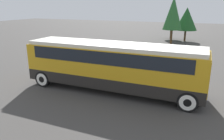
{
  "coord_description": "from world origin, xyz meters",
  "views": [
    {
      "loc": [
        5.12,
        -12.07,
        5.28
      ],
      "look_at": [
        0.0,
        0.0,
        1.37
      ],
      "focal_mm": 35.0,
      "sensor_mm": 36.0,
      "label": 1
    }
  ],
  "objects": [
    {
      "name": "ground_plane",
      "position": [
        0.0,
        0.0,
        0.0
      ],
      "size": [
        120.0,
        120.0,
        0.0
      ],
      "primitive_type": "plane",
      "color": "#423F3D"
    },
    {
      "name": "tour_bus",
      "position": [
        0.1,
        -0.0,
        1.84
      ],
      "size": [
        11.13,
        2.64,
        3.04
      ],
      "color": "black",
      "rests_on": "ground_plane"
    },
    {
      "name": "parked_car_near",
      "position": [
        -3.31,
        5.48,
        0.66
      ],
      "size": [
        4.72,
        1.97,
        1.31
      ],
      "color": "#BCBCC1",
      "rests_on": "ground_plane"
    },
    {
      "name": "parked_car_mid",
      "position": [
        -5.82,
        8.13,
        0.72
      ],
      "size": [
        4.7,
        1.86,
        1.46
      ],
      "color": "#2D5638",
      "rests_on": "ground_plane"
    },
    {
      "name": "tree_left",
      "position": [
        0.08,
        23.99,
        3.78
      ],
      "size": [
        2.57,
        2.57,
        5.96
      ],
      "color": "brown",
      "rests_on": "ground_plane"
    },
    {
      "name": "tree_center",
      "position": [
        0.82,
        19.28,
        4.19
      ],
      "size": [
        2.63,
        2.63,
        6.4
      ],
      "color": "brown",
      "rests_on": "ground_plane"
    },
    {
      "name": "tree_right",
      "position": [
        2.36,
        22.75,
        3.3
      ],
      "size": [
        3.21,
        3.21,
        4.96
      ],
      "color": "brown",
      "rests_on": "ground_plane"
    }
  ]
}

